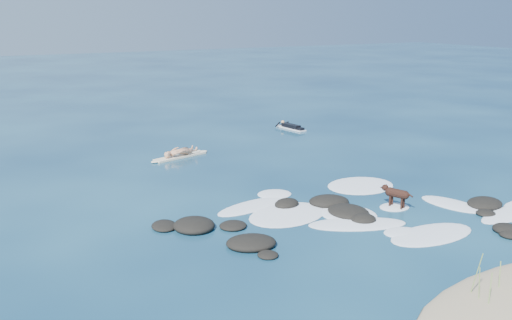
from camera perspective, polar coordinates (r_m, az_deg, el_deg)
ground at (r=20.57m, az=9.77°, el=-4.31°), size 160.00×160.00×0.00m
reef_rocks at (r=18.79m, az=7.17°, el=-5.78°), size 11.89×6.69×0.42m
breaking_foam at (r=20.15m, az=12.90°, el=-4.86°), size 11.62×7.22×0.12m
standing_surfer_rig at (r=26.64m, az=-7.65°, el=1.76°), size 3.17×1.24×1.83m
paddling_surfer_rig at (r=33.04m, az=3.49°, el=3.34°), size 1.06×2.34×0.40m
dog at (r=20.25m, az=13.78°, el=-3.25°), size 0.61×1.21×0.80m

